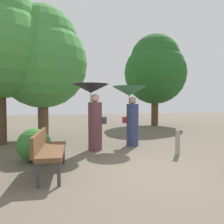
% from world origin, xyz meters
% --- Properties ---
extents(ground_plane, '(40.00, 40.00, 0.00)m').
position_xyz_m(ground_plane, '(0.00, 0.00, 0.00)').
color(ground_plane, brown).
extents(person_left, '(1.04, 1.04, 1.91)m').
position_xyz_m(person_left, '(-0.70, 2.24, 1.30)').
color(person_left, '#563338').
rests_on(person_left, ground).
extents(person_right, '(1.09, 1.09, 1.89)m').
position_xyz_m(person_right, '(0.56, 2.58, 1.36)').
color(person_right, navy).
rests_on(person_right, ground).
extents(park_bench, '(0.62, 1.54, 0.83)m').
position_xyz_m(park_bench, '(-1.88, 0.41, 0.51)').
color(park_bench, '#38383D').
rests_on(park_bench, ground).
extents(tree_near_left, '(3.23, 3.23, 4.83)m').
position_xyz_m(tree_near_left, '(-2.18, 4.37, 3.04)').
color(tree_near_left, brown).
rests_on(tree_near_left, ground).
extents(tree_near_right, '(3.62, 3.62, 5.35)m').
position_xyz_m(tree_near_right, '(3.97, 7.87, 3.35)').
color(tree_near_right, '#4C3823').
rests_on(tree_near_right, ground).
extents(bush_path_right, '(0.78, 0.78, 0.78)m').
position_xyz_m(bush_path_right, '(-2.23, 1.43, 0.39)').
color(bush_path_right, '#2D6B28').
rests_on(bush_path_right, ground).
extents(path_marker_post, '(0.12, 0.12, 0.68)m').
position_xyz_m(path_marker_post, '(1.35, 1.09, 0.34)').
color(path_marker_post, gray).
rests_on(path_marker_post, ground).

